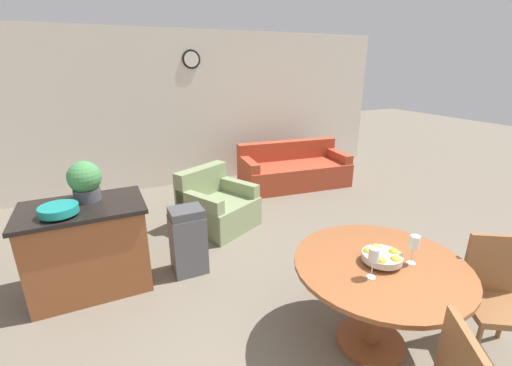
{
  "coord_description": "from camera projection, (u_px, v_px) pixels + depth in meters",
  "views": [
    {
      "loc": [
        -1.55,
        -0.7,
        2.15
      ],
      "look_at": [
        -0.09,
        2.38,
        0.95
      ],
      "focal_mm": 24.0,
      "sensor_mm": 36.0,
      "label": 1
    }
  ],
  "objects": [
    {
      "name": "trash_bin",
      "position": [
        188.0,
        241.0,
        3.63
      ],
      "size": [
        0.35,
        0.3,
        0.74
      ],
      "color": "#56565B",
      "rests_on": "ground_plane"
    },
    {
      "name": "dining_table",
      "position": [
        378.0,
        283.0,
        2.59
      ],
      "size": [
        1.28,
        1.28,
        0.75
      ],
      "color": "brown",
      "rests_on": "ground_plane"
    },
    {
      "name": "wine_glass_right",
      "position": [
        414.0,
        243.0,
        2.47
      ],
      "size": [
        0.07,
        0.07,
        0.23
      ],
      "color": "silver",
      "rests_on": "dining_table"
    },
    {
      "name": "couch",
      "position": [
        293.0,
        171.0,
        6.31
      ],
      "size": [
        2.02,
        1.08,
        0.77
      ],
      "rotation": [
        0.0,
        0.0,
        -0.11
      ],
      "color": "#B24228",
      "rests_on": "ground_plane"
    },
    {
      "name": "wall_back",
      "position": [
        188.0,
        110.0,
        6.13
      ],
      "size": [
        8.0,
        0.09,
        2.7
      ],
      "color": "silver",
      "rests_on": "ground_plane"
    },
    {
      "name": "kitchen_island",
      "position": [
        89.0,
        247.0,
        3.34
      ],
      "size": [
        1.11,
        0.72,
        0.89
      ],
      "color": "brown",
      "rests_on": "ground_plane"
    },
    {
      "name": "dining_chair_near_right",
      "position": [
        494.0,
        292.0,
        2.58
      ],
      "size": [
        0.58,
        0.58,
        0.94
      ],
      "rotation": [
        0.0,
        0.0,
        8.86
      ],
      "color": "brown",
      "rests_on": "ground_plane"
    },
    {
      "name": "fruit_bowl",
      "position": [
        382.0,
        257.0,
        2.51
      ],
      "size": [
        0.29,
        0.29,
        0.11
      ],
      "color": "#B7B29E",
      "rests_on": "dining_table"
    },
    {
      "name": "armchair",
      "position": [
        217.0,
        207.0,
        4.7
      ],
      "size": [
        1.12,
        1.12,
        0.8
      ],
      "rotation": [
        0.0,
        0.0,
        0.47
      ],
      "color": "gray",
      "rests_on": "ground_plane"
    },
    {
      "name": "wine_glass_left",
      "position": [
        374.0,
        256.0,
        2.31
      ],
      "size": [
        0.07,
        0.07,
        0.23
      ],
      "color": "silver",
      "rests_on": "dining_table"
    },
    {
      "name": "potted_plant",
      "position": [
        85.0,
        180.0,
        3.27
      ],
      "size": [
        0.31,
        0.31,
        0.39
      ],
      "color": "#4C4C51",
      "rests_on": "kitchen_island"
    },
    {
      "name": "teal_bowl",
      "position": [
        59.0,
        210.0,
        2.97
      ],
      "size": [
        0.32,
        0.32,
        0.09
      ],
      "color": "teal",
      "rests_on": "kitchen_island"
    }
  ]
}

